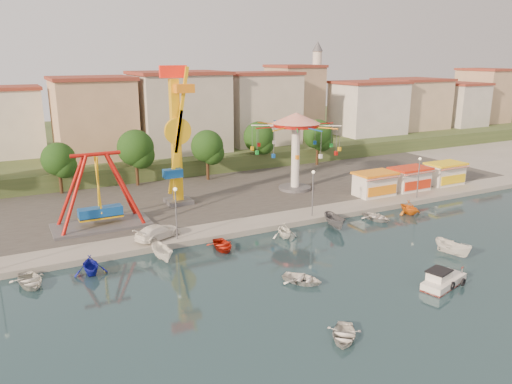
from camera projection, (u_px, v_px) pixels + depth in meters
ground at (318, 278)px, 42.10m from camera, size 200.00×200.00×0.00m
quay_deck at (134, 153)px, 95.06m from camera, size 200.00×100.00×0.60m
asphalt_pad at (193, 190)px, 67.60m from camera, size 90.00×28.00×0.01m
hill_terrace at (127, 143)px, 99.02m from camera, size 200.00×60.00×3.00m
pirate_ship_ride at (99, 192)px, 52.16m from camera, size 10.00×5.00×8.00m
kamikaze_tower at (177, 139)px, 59.20m from camera, size 3.62×3.10×16.50m
wave_swinger at (296, 134)px, 65.80m from camera, size 11.60×11.60×10.40m
booth_left at (375, 184)px, 64.52m from camera, size 5.40×3.78×3.08m
booth_mid at (410, 178)px, 67.24m from camera, size 5.40×3.78×3.08m
booth_right at (445, 173)px, 70.18m from camera, size 5.40×3.78×3.08m
lamp_post_1 at (176, 215)px, 48.84m from camera, size 0.14×0.14×5.00m
lamp_post_2 at (313, 195)px, 55.96m from camera, size 0.14×0.14×5.00m
lamp_post_3 at (418, 179)px, 63.09m from camera, size 0.14×0.14×5.00m
tree_1 at (58, 159)px, 64.60m from camera, size 4.35×4.35×6.80m
tree_2 at (135, 148)px, 68.49m from camera, size 5.02×5.02×7.85m
tree_3 at (207, 146)px, 71.81m from camera, size 4.68×4.68×7.32m
tree_4 at (259, 137)px, 78.77m from camera, size 4.86×4.86×7.60m
tree_5 at (318, 134)px, 81.68m from camera, size 4.83×4.83×7.54m
building_1 at (7, 131)px, 74.62m from camera, size 12.33×9.01×8.63m
building_2 at (96, 117)px, 80.63m from camera, size 11.95×9.28×11.23m
building_3 at (183, 120)px, 84.33m from camera, size 12.59×10.50×9.20m
building_4 at (246, 114)px, 93.24m from camera, size 10.75×9.23×9.24m
building_5 at (311, 106)px, 97.30m from camera, size 12.77×10.96×11.21m
building_6 at (364, 102)px, 101.06m from camera, size 8.23×8.98×12.36m
building_7 at (391, 106)px, 111.04m from camera, size 11.59×10.93×8.76m
building_8 at (460, 97)px, 111.16m from camera, size 12.84×9.28×12.58m
building_9 at (489, 101)px, 119.99m from camera, size 12.95×9.17×9.21m
minaret at (316, 84)px, 101.01m from camera, size 2.80×2.80×18.00m
cabin_motorboat at (443, 281)px, 40.58m from camera, size 4.81×2.88×1.59m
rowboat_a at (302, 279)px, 41.17m from camera, size 3.91×4.18×0.71m
rowboat_b at (343, 335)px, 32.93m from camera, size 3.89×4.00×0.68m
skiff at (453, 248)px, 46.74m from camera, size 1.88×3.91×1.45m
van at (158, 232)px, 49.42m from camera, size 5.28×3.86×1.42m
moored_boat_0 at (30, 281)px, 40.71m from camera, size 3.27×4.18×0.79m
moored_boat_1 at (90, 265)px, 42.74m from camera, size 2.89×3.31×1.68m
moored_boat_2 at (163, 253)px, 45.62m from camera, size 1.56×3.75×1.42m
moored_boat_3 at (222, 246)px, 48.36m from camera, size 2.99×3.89×0.75m
moored_boat_4 at (284, 230)px, 51.37m from camera, size 3.06×3.38×1.56m
moored_boat_5 at (335, 221)px, 54.22m from camera, size 2.20×4.18×1.53m
moored_boat_6 at (377, 217)px, 56.93m from camera, size 3.17×3.95×0.73m
moored_boat_7 at (409, 207)px, 59.00m from camera, size 2.94×3.35×1.68m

